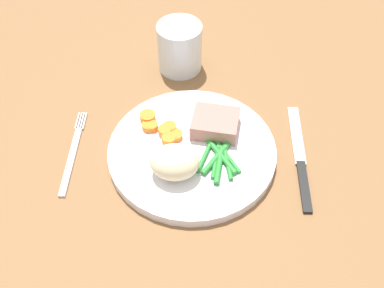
% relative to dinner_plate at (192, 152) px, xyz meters
% --- Properties ---
extents(dining_table, '(1.20, 0.90, 0.02)m').
position_rel_dinner_plate_xyz_m(dining_table, '(0.02, 0.02, -0.02)').
color(dining_table, brown).
rests_on(dining_table, ground).
extents(dinner_plate, '(0.26, 0.26, 0.02)m').
position_rel_dinner_plate_xyz_m(dinner_plate, '(0.00, 0.00, 0.00)').
color(dinner_plate, white).
rests_on(dinner_plate, dining_table).
extents(meat_portion, '(0.08, 0.07, 0.03)m').
position_rel_dinner_plate_xyz_m(meat_portion, '(0.03, 0.04, 0.02)').
color(meat_portion, '#B2756B').
rests_on(meat_portion, dinner_plate).
extents(mashed_potatoes, '(0.07, 0.06, 0.05)m').
position_rel_dinner_plate_xyz_m(mashed_potatoes, '(-0.02, -0.05, 0.03)').
color(mashed_potatoes, beige).
rests_on(mashed_potatoes, dinner_plate).
extents(carrot_slices, '(0.07, 0.07, 0.01)m').
position_rel_dinner_plate_xyz_m(carrot_slices, '(-0.05, 0.03, 0.01)').
color(carrot_slices, orange).
rests_on(carrot_slices, dinner_plate).
extents(green_beans, '(0.06, 0.10, 0.01)m').
position_rel_dinner_plate_xyz_m(green_beans, '(0.04, -0.02, 0.01)').
color(green_beans, '#2D8C38').
rests_on(green_beans, dinner_plate).
extents(fork, '(0.01, 0.17, 0.00)m').
position_rel_dinner_plate_xyz_m(fork, '(-0.18, -0.00, -0.01)').
color(fork, silver).
rests_on(fork, dining_table).
extents(knife, '(0.02, 0.20, 0.01)m').
position_rel_dinner_plate_xyz_m(knife, '(0.16, -0.00, -0.01)').
color(knife, black).
rests_on(knife, dining_table).
extents(water_glass, '(0.08, 0.08, 0.09)m').
position_rel_dinner_plate_xyz_m(water_glass, '(-0.03, 0.21, 0.03)').
color(water_glass, silver).
rests_on(water_glass, dining_table).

